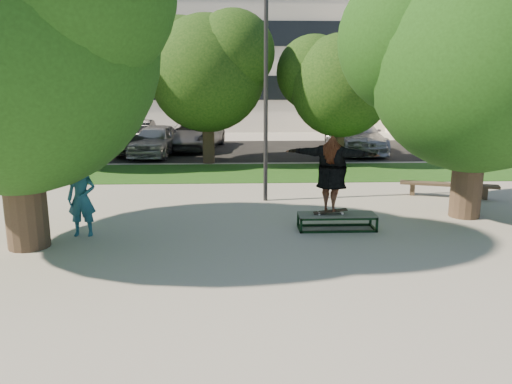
{
  "coord_description": "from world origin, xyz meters",
  "views": [
    {
      "loc": [
        0.13,
        -9.16,
        3.38
      ],
      "look_at": [
        0.54,
        0.6,
        1.22
      ],
      "focal_mm": 35.0,
      "sensor_mm": 36.0,
      "label": 1
    }
  ],
  "objects_px": {
    "tree_right": "(474,52)",
    "car_silver_b": "(355,136)",
    "car_grey": "(194,135)",
    "lamppost": "(266,91)",
    "car_silver_a": "(156,140)",
    "bench": "(449,186)",
    "car_dark": "(134,137)",
    "bystander": "(82,199)",
    "tree_left": "(5,27)",
    "grind_box": "(337,222)"
  },
  "relations": [
    {
      "from": "tree_right",
      "to": "car_silver_b",
      "type": "xyz_separation_m",
      "value": [
        0.08,
        12.01,
        -3.29
      ]
    },
    {
      "from": "tree_right",
      "to": "car_grey",
      "type": "xyz_separation_m",
      "value": [
        -7.92,
        13.42,
        -3.35
      ]
    },
    {
      "from": "lamppost",
      "to": "car_silver_a",
      "type": "relative_size",
      "value": 1.4
    },
    {
      "from": "bench",
      "to": "car_silver_b",
      "type": "relative_size",
      "value": 0.5
    },
    {
      "from": "bench",
      "to": "car_silver_b",
      "type": "distance_m",
      "value": 9.95
    },
    {
      "from": "tree_right",
      "to": "car_grey",
      "type": "relative_size",
      "value": 1.22
    },
    {
      "from": "car_grey",
      "to": "car_silver_b",
      "type": "xyz_separation_m",
      "value": [
        8.0,
        -1.41,
        0.07
      ]
    },
    {
      "from": "tree_right",
      "to": "car_dark",
      "type": "xyz_separation_m",
      "value": [
        -10.69,
        12.11,
        -3.31
      ]
    },
    {
      "from": "lamppost",
      "to": "bystander",
      "type": "xyz_separation_m",
      "value": [
        -4.29,
        -3.22,
        -2.3
      ]
    },
    {
      "from": "tree_right",
      "to": "car_dark",
      "type": "distance_m",
      "value": 16.49
    },
    {
      "from": "tree_left",
      "to": "car_grey",
      "type": "bearing_deg",
      "value": 81.54
    },
    {
      "from": "grind_box",
      "to": "lamppost",
      "type": "bearing_deg",
      "value": 116.44
    },
    {
      "from": "bystander",
      "to": "car_dark",
      "type": "height_order",
      "value": "bystander"
    },
    {
      "from": "car_dark",
      "to": "bench",
      "type": "bearing_deg",
      "value": -42.39
    },
    {
      "from": "tree_right",
      "to": "lamppost",
      "type": "relative_size",
      "value": 1.07
    },
    {
      "from": "bystander",
      "to": "bench",
      "type": "relative_size",
      "value": 0.61
    },
    {
      "from": "bench",
      "to": "tree_right",
      "type": "bearing_deg",
      "value": -87.52
    },
    {
      "from": "tree_right",
      "to": "bench",
      "type": "height_order",
      "value": "tree_right"
    },
    {
      "from": "bystander",
      "to": "car_silver_a",
      "type": "height_order",
      "value": "bystander"
    },
    {
      "from": "grind_box",
      "to": "car_silver_a",
      "type": "bearing_deg",
      "value": 116.53
    },
    {
      "from": "tree_right",
      "to": "car_grey",
      "type": "distance_m",
      "value": 15.93
    },
    {
      "from": "car_silver_b",
      "to": "lamppost",
      "type": "bearing_deg",
      "value": -116.71
    },
    {
      "from": "grind_box",
      "to": "car_silver_a",
      "type": "distance_m",
      "value": 13.56
    },
    {
      "from": "car_silver_a",
      "to": "car_dark",
      "type": "distance_m",
      "value": 1.62
    },
    {
      "from": "tree_left",
      "to": "bystander",
      "type": "bearing_deg",
      "value": 34.3
    },
    {
      "from": "bystander",
      "to": "car_dark",
      "type": "relative_size",
      "value": 0.36
    },
    {
      "from": "car_silver_a",
      "to": "car_silver_b",
      "type": "xyz_separation_m",
      "value": [
        9.56,
        0.97,
        0.06
      ]
    },
    {
      "from": "lamppost",
      "to": "grind_box",
      "type": "distance_m",
      "value": 4.48
    },
    {
      "from": "car_grey",
      "to": "car_silver_b",
      "type": "bearing_deg",
      "value": -1.08
    },
    {
      "from": "grind_box",
      "to": "car_silver_b",
      "type": "distance_m",
      "value": 13.57
    },
    {
      "from": "grind_box",
      "to": "bystander",
      "type": "xyz_separation_m",
      "value": [
        -5.79,
        -0.22,
        0.66
      ]
    },
    {
      "from": "lamppost",
      "to": "car_dark",
      "type": "height_order",
      "value": "lamppost"
    },
    {
      "from": "bench",
      "to": "car_silver_a",
      "type": "bearing_deg",
      "value": 156.41
    },
    {
      "from": "car_dark",
      "to": "car_silver_a",
      "type": "bearing_deg",
      "value": -42.43
    },
    {
      "from": "car_grey",
      "to": "bench",
      "type": "bearing_deg",
      "value": -44.23
    },
    {
      "from": "grind_box",
      "to": "bystander",
      "type": "bearing_deg",
      "value": -177.82
    },
    {
      "from": "lamppost",
      "to": "car_silver_a",
      "type": "distance_m",
      "value": 10.48
    },
    {
      "from": "tree_left",
      "to": "car_silver_a",
      "type": "height_order",
      "value": "tree_left"
    },
    {
      "from": "car_dark",
      "to": "car_grey",
      "type": "distance_m",
      "value": 3.06
    },
    {
      "from": "tree_left",
      "to": "car_grey",
      "type": "distance_m",
      "value": 16.0
    },
    {
      "from": "bench",
      "to": "car_grey",
      "type": "height_order",
      "value": "car_grey"
    },
    {
      "from": "lamppost",
      "to": "tree_left",
      "type": "bearing_deg",
      "value": -143.58
    },
    {
      "from": "tree_left",
      "to": "car_dark",
      "type": "xyz_separation_m",
      "value": [
        -0.48,
        14.11,
        -3.64
      ]
    },
    {
      "from": "lamppost",
      "to": "car_grey",
      "type": "xyz_separation_m",
      "value": [
        -3.0,
        11.5,
        -2.41
      ]
    },
    {
      "from": "car_silver_b",
      "to": "bystander",
      "type": "bearing_deg",
      "value": -125.27
    },
    {
      "from": "car_silver_a",
      "to": "lamppost",
      "type": "bearing_deg",
      "value": -56.65
    },
    {
      "from": "grind_box",
      "to": "car_dark",
      "type": "bearing_deg",
      "value": 118.82
    },
    {
      "from": "grind_box",
      "to": "bench",
      "type": "relative_size",
      "value": 0.65
    },
    {
      "from": "bench",
      "to": "car_silver_b",
      "type": "height_order",
      "value": "car_silver_b"
    },
    {
      "from": "bench",
      "to": "car_silver_a",
      "type": "distance_m",
      "value": 13.47
    }
  ]
}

